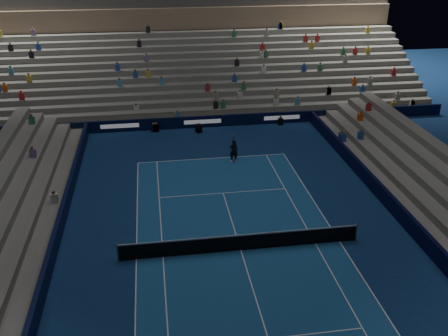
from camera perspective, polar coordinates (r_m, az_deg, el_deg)
name	(u,v)px	position (r m, az deg, el deg)	size (l,w,h in m)	color
ground	(241,250)	(26.57, 1.95, -9.47)	(90.00, 90.00, 0.00)	navy
court_surface	(241,250)	(26.57, 1.95, -9.46)	(10.97, 23.77, 0.01)	navy
sponsor_barrier_far	(202,122)	(42.70, -2.51, 5.37)	(44.00, 0.25, 1.00)	black
sponsor_barrier_east	(413,228)	(29.41, 21.02, -6.44)	(0.25, 37.00, 1.00)	black
sponsor_barrier_west	(50,259)	(26.56, -19.42, -9.85)	(0.25, 37.00, 1.00)	black
grandstand_main	(192,63)	(50.83, -3.76, 12.06)	(44.00, 15.20, 11.20)	slate
tennis_net	(241,242)	(26.28, 1.97, -8.57)	(12.90, 0.10, 1.10)	#B2B2B7
tennis_player	(234,151)	(35.94, 1.12, 1.99)	(0.63, 0.41, 1.72)	black
broadcast_camera	(199,128)	(41.70, -2.95, 4.61)	(0.60, 1.00, 0.64)	black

